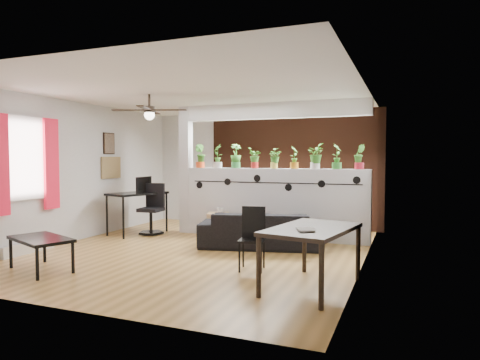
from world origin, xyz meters
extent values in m
cube|color=olive|center=(0.00, 0.00, -0.05)|extent=(6.30, 7.10, 0.10)
cube|color=#B7B7BA|center=(0.00, 3.02, 1.30)|extent=(6.30, 0.04, 2.90)
cube|color=#B7B7BA|center=(0.00, -3.02, 1.30)|extent=(6.30, 0.04, 2.90)
cube|color=#B7B7BA|center=(-2.62, 0.00, 1.30)|extent=(0.04, 7.10, 2.90)
cube|color=#B7B7BA|center=(2.62, 0.00, 1.30)|extent=(0.04, 7.10, 2.90)
cube|color=white|center=(0.00, 0.00, 2.65)|extent=(6.30, 7.10, 0.10)
cube|color=#BCBCC1|center=(0.80, 1.50, 0.68)|extent=(3.60, 0.18, 1.35)
cube|color=silver|center=(0.80, 1.50, 2.45)|extent=(3.60, 0.18, 0.30)
cube|color=#BCBCC1|center=(-1.11, 1.50, 1.30)|extent=(0.22, 0.20, 2.60)
cube|color=brown|center=(0.80, 2.97, 1.30)|extent=(3.90, 0.05, 2.60)
cube|color=black|center=(0.80, 1.40, 1.08)|extent=(3.31, 0.01, 0.02)
cylinder|color=black|center=(-0.75, 1.40, 1.00)|extent=(0.14, 0.01, 0.14)
cylinder|color=black|center=(-0.13, 1.40, 1.08)|extent=(0.14, 0.01, 0.14)
cylinder|color=black|center=(0.49, 1.40, 1.16)|extent=(0.14, 0.01, 0.14)
cylinder|color=black|center=(1.11, 1.40, 1.00)|extent=(0.14, 0.01, 0.14)
cylinder|color=black|center=(1.73, 1.40, 1.08)|extent=(0.14, 0.01, 0.14)
cylinder|color=black|center=(2.35, 1.40, 1.16)|extent=(0.14, 0.01, 0.14)
cube|color=white|center=(-2.58, -1.20, 1.55)|extent=(0.02, 0.95, 1.25)
cube|color=silver|center=(-2.57, -1.20, 1.55)|extent=(0.04, 1.05, 1.35)
cube|color=red|center=(-2.53, -0.70, 1.45)|extent=(0.06, 0.30, 1.55)
cube|color=silver|center=(-2.54, -1.20, 0.09)|extent=(0.08, 1.00, 0.18)
cube|color=olive|center=(-2.58, 0.95, 1.35)|extent=(0.03, 0.60, 0.45)
cube|color=#8C7259|center=(-2.58, 0.90, 1.85)|extent=(0.03, 0.30, 0.40)
cube|color=black|center=(-2.58, 0.90, 1.85)|extent=(0.02, 0.34, 0.44)
cylinder|color=black|center=(-0.80, -0.30, 2.50)|extent=(0.04, 0.04, 0.20)
cylinder|color=black|center=(-0.80, -0.30, 2.35)|extent=(0.18, 0.18, 0.10)
sphere|color=white|center=(-0.80, -0.30, 2.26)|extent=(0.17, 0.17, 0.17)
cube|color=black|center=(-0.48, -0.18, 2.34)|extent=(0.55, 0.29, 0.01)
cube|color=black|center=(-0.92, 0.02, 2.34)|extent=(0.29, 0.55, 0.01)
cube|color=black|center=(-1.12, -0.42, 2.34)|extent=(0.55, 0.29, 0.01)
cube|color=black|center=(-0.68, -0.62, 2.34)|extent=(0.29, 0.55, 0.01)
cylinder|color=#E34C1A|center=(-0.78, 1.50, 1.41)|extent=(0.18, 0.18, 0.12)
imported|color=#225E1B|center=(-0.78, 1.50, 1.64)|extent=(0.27, 0.23, 0.38)
cylinder|color=silver|center=(-0.39, 1.50, 1.41)|extent=(0.18, 0.18, 0.12)
imported|color=#225E1B|center=(-0.39, 1.50, 1.64)|extent=(0.20, 0.26, 0.38)
cylinder|color=green|center=(0.01, 1.50, 1.41)|extent=(0.18, 0.18, 0.12)
imported|color=#225E1B|center=(0.01, 1.50, 1.64)|extent=(0.32, 0.32, 0.38)
cylinder|color=red|center=(0.41, 1.50, 1.41)|extent=(0.14, 0.14, 0.12)
imported|color=#225E1B|center=(0.41, 1.50, 1.60)|extent=(0.16, 0.20, 0.30)
cylinder|color=gold|center=(0.80, 1.50, 1.41)|extent=(0.14, 0.14, 0.12)
imported|color=#225E1B|center=(0.80, 1.50, 1.60)|extent=(0.25, 0.23, 0.29)
cylinder|color=orange|center=(1.20, 1.50, 1.41)|extent=(0.15, 0.15, 0.12)
imported|color=#225E1B|center=(1.20, 1.50, 1.62)|extent=(0.20, 0.24, 0.33)
cylinder|color=silver|center=(1.59, 1.50, 1.41)|extent=(0.18, 0.18, 0.12)
imported|color=#225E1B|center=(1.59, 1.50, 1.64)|extent=(0.27, 0.30, 0.38)
cylinder|color=#30822F|center=(1.99, 1.50, 1.41)|extent=(0.17, 0.17, 0.12)
imported|color=#225E1B|center=(1.99, 1.50, 1.63)|extent=(0.24, 0.28, 0.37)
cylinder|color=#AD1B2C|center=(2.38, 1.50, 1.41)|extent=(0.16, 0.16, 0.12)
imported|color=#225E1B|center=(2.38, 1.50, 1.62)|extent=(0.27, 0.24, 0.34)
imported|color=black|center=(0.84, 0.64, 0.30)|extent=(2.15, 1.25, 0.59)
cube|color=tan|center=(-0.23, 1.16, 0.24)|extent=(0.49, 0.46, 0.49)
imported|color=gray|center=(-0.18, 1.16, 0.54)|extent=(0.17, 0.17, 0.11)
cube|color=black|center=(-1.95, 0.98, 0.82)|extent=(0.93, 1.30, 0.04)
cylinder|color=black|center=(-2.37, 0.53, 0.40)|extent=(0.04, 0.04, 0.80)
cylinder|color=black|center=(-1.86, 0.38, 0.40)|extent=(0.04, 0.04, 0.80)
cylinder|color=black|center=(-2.05, 1.58, 0.40)|extent=(0.04, 0.04, 0.80)
cylinder|color=black|center=(-1.54, 1.42, 0.40)|extent=(0.04, 0.04, 0.80)
imported|color=black|center=(-1.95, 1.13, 0.93)|extent=(0.31, 0.06, 0.17)
cylinder|color=black|center=(-1.63, 0.98, 0.04)|extent=(0.53, 0.53, 0.04)
cylinder|color=black|center=(-1.63, 0.98, 0.26)|extent=(0.06, 0.06, 0.45)
cube|color=black|center=(-1.63, 0.98, 0.51)|extent=(0.46, 0.46, 0.07)
cube|color=black|center=(-1.65, 1.17, 0.79)|extent=(0.41, 0.10, 0.49)
cube|color=black|center=(2.14, -1.36, 0.71)|extent=(1.05, 1.47, 0.05)
cylinder|color=black|center=(1.67, -1.92, 0.34)|extent=(0.06, 0.06, 0.69)
cylinder|color=black|center=(2.39, -2.05, 0.34)|extent=(0.06, 0.06, 0.69)
cylinder|color=black|center=(1.90, -0.68, 0.34)|extent=(0.06, 0.06, 0.69)
cylinder|color=black|center=(2.62, -0.81, 0.34)|extent=(0.06, 0.06, 0.69)
imported|color=gray|center=(2.04, -1.66, 0.74)|extent=(0.26, 0.30, 0.02)
cube|color=black|center=(1.20, -0.85, 0.42)|extent=(0.41, 0.41, 0.03)
cube|color=black|center=(1.17, -0.70, 0.65)|extent=(0.33, 0.09, 0.44)
cube|color=black|center=(1.09, -1.03, 0.21)|extent=(0.03, 0.03, 0.42)
cube|color=black|center=(1.38, -0.97, 0.21)|extent=(0.03, 0.03, 0.42)
cube|color=black|center=(1.03, -0.74, 0.43)|extent=(0.03, 0.03, 0.85)
cube|color=black|center=(1.32, -0.68, 0.43)|extent=(0.03, 0.03, 0.85)
cube|color=black|center=(-1.49, -1.94, 0.44)|extent=(1.12, 0.87, 0.04)
cylinder|color=black|center=(-2.00, -1.99, 0.21)|extent=(0.04, 0.04, 0.42)
cylinder|color=black|center=(-1.16, -2.32, 0.21)|extent=(0.04, 0.04, 0.42)
cylinder|color=black|center=(-1.83, -1.56, 0.21)|extent=(0.04, 0.04, 0.42)
cylinder|color=black|center=(-0.99, -1.88, 0.21)|extent=(0.04, 0.04, 0.42)
camera|label=1|loc=(3.19, -6.35, 1.56)|focal=32.00mm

